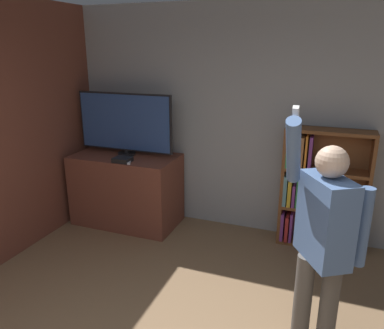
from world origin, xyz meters
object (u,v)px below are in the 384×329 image
Objects in this scene: television at (125,123)px; game_console at (123,160)px; bookshelf at (314,187)px; person at (323,237)px.

television is 0.48m from game_console.
bookshelf is 0.73× the size of person.
television is 0.91× the size of bookshelf.
game_console is (0.11, -0.28, -0.37)m from television.
person is (2.40, -1.50, -0.34)m from television.
person reaches higher than bookshelf.
television is at bearing 111.15° from game_console.
game_console is 2.22m from bookshelf.
person is at bearing -85.55° from bookshelf.
television is at bearing -174.99° from bookshelf.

